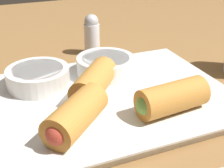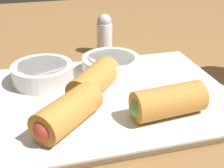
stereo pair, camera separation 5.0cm
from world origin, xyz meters
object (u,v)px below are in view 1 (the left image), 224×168
(dipping_bowl_far, at_px, (38,76))
(salt_shaker, at_px, (92,34))
(serving_plate, at_px, (112,98))
(dipping_bowl_near, at_px, (106,65))

(dipping_bowl_far, bearing_deg, salt_shaker, 44.86)
(serving_plate, bearing_deg, dipping_bowl_near, 76.12)
(serving_plate, xyz_separation_m, dipping_bowl_near, (0.02, 0.07, 0.02))
(serving_plate, bearing_deg, dipping_bowl_far, 144.37)
(dipping_bowl_near, bearing_deg, serving_plate, -103.88)
(serving_plate, distance_m, dipping_bowl_near, 0.07)
(dipping_bowl_near, height_order, dipping_bowl_far, same)
(dipping_bowl_far, bearing_deg, serving_plate, -35.63)
(serving_plate, bearing_deg, salt_shaker, 79.19)
(dipping_bowl_far, height_order, salt_shaker, salt_shaker)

